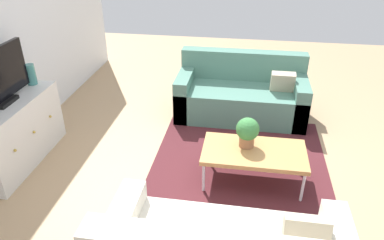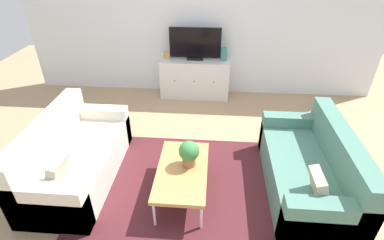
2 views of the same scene
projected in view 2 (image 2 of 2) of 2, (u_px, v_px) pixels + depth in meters
name	position (u px, v px, depth m)	size (l,w,h in m)	color
ground_plane	(190.00, 177.00, 3.70)	(10.00, 10.00, 0.00)	tan
wall_back	(202.00, 20.00, 5.14)	(6.40, 0.12, 2.70)	white
area_rug	(189.00, 185.00, 3.57)	(2.50, 1.90, 0.01)	#4C1E23
couch_left_side	(72.00, 159.00, 3.56)	(0.83, 1.69, 0.82)	beige
couch_right_side	(313.00, 172.00, 3.36)	(0.83, 1.69, 0.82)	#4C7A6B
coffee_table	(182.00, 171.00, 3.28)	(0.56, 1.02, 0.38)	#B7844C
potted_plant	(189.00, 153.00, 3.23)	(0.23, 0.23, 0.31)	#936042
tv_console	(195.00, 78.00, 5.44)	(1.25, 0.47, 0.72)	silver
flat_screen_tv	(195.00, 44.00, 5.11)	(0.91, 0.16, 0.57)	black
glass_vase	(224.00, 54.00, 5.15)	(0.11, 0.11, 0.24)	teal
mantel_clock	(167.00, 55.00, 5.25)	(0.11, 0.07, 0.13)	tan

